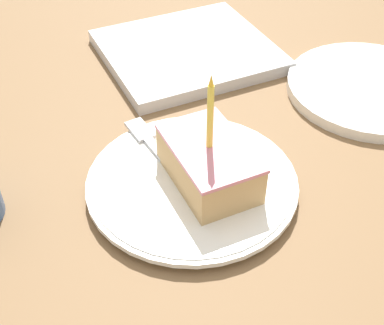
{
  "coord_description": "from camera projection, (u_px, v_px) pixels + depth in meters",
  "views": [
    {
      "loc": [
        0.21,
        0.42,
        0.45
      ],
      "look_at": [
        0.02,
        0.01,
        0.04
      ],
      "focal_mm": 50.0,
      "sensor_mm": 36.0,
      "label": 1
    }
  ],
  "objects": [
    {
      "name": "fork",
      "position": [
        163.0,
        157.0,
        0.66
      ],
      "size": [
        0.04,
        0.2,
        0.0
      ],
      "color": "#B2B2B7",
      "rests_on": "plate"
    },
    {
      "name": "side_plate",
      "position": [
        370.0,
        88.0,
        0.8
      ],
      "size": [
        0.25,
        0.25,
        0.02
      ],
      "color": "white",
      "rests_on": "ground_plane"
    },
    {
      "name": "ground_plane",
      "position": [
        202.0,
        193.0,
        0.67
      ],
      "size": [
        2.4,
        2.4,
        0.04
      ],
      "color": "brown",
      "rests_on": "ground"
    },
    {
      "name": "cake_slice",
      "position": [
        206.0,
        163.0,
        0.62
      ],
      "size": [
        0.08,
        0.13,
        0.15
      ],
      "color": "tan",
      "rests_on": "plate"
    },
    {
      "name": "plate",
      "position": [
        192.0,
        183.0,
        0.64
      ],
      "size": [
        0.25,
        0.25,
        0.02
      ],
      "color": "white",
      "rests_on": "ground_plane"
    },
    {
      "name": "marble_board",
      "position": [
        188.0,
        51.0,
        0.87
      ],
      "size": [
        0.26,
        0.24,
        0.02
      ],
      "color": "silver",
      "rests_on": "ground_plane"
    }
  ]
}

